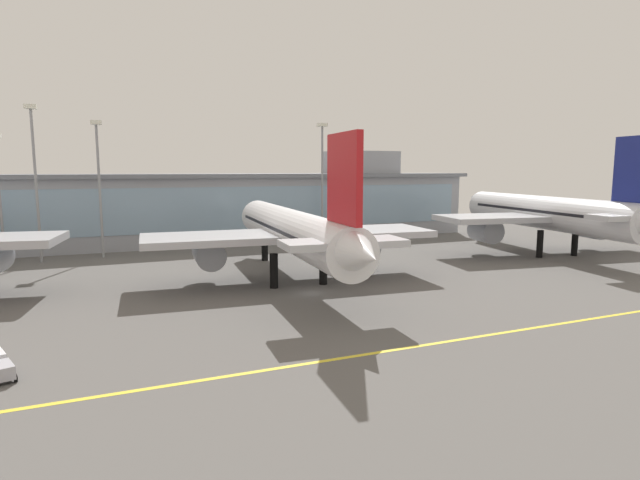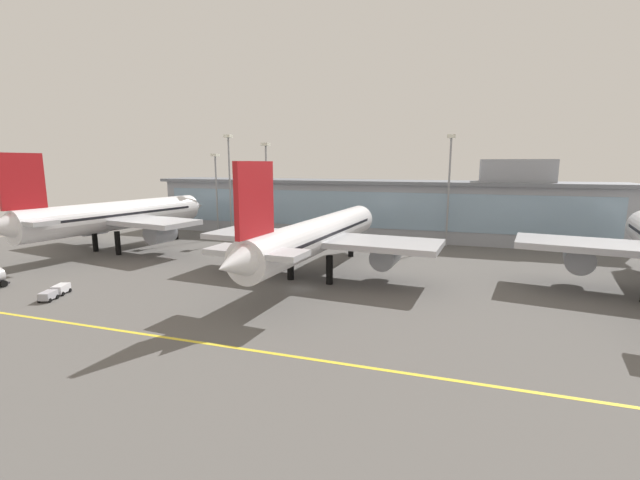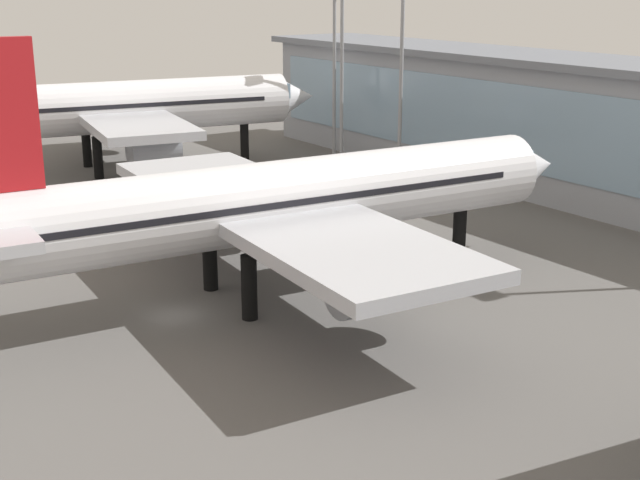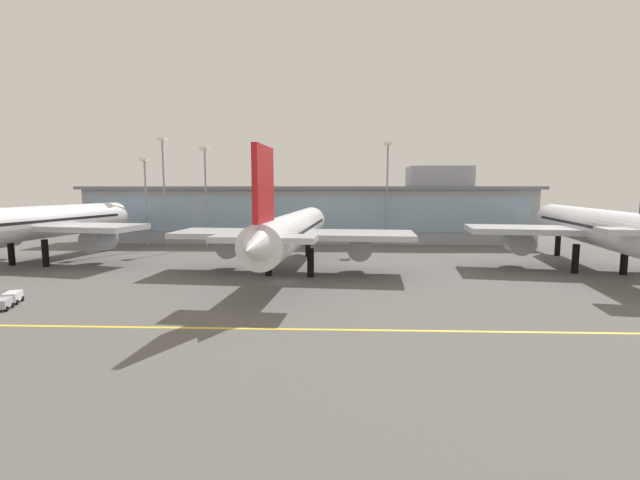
% 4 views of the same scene
% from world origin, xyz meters
% --- Properties ---
extents(ground_plane, '(180.00, 180.00, 0.00)m').
position_xyz_m(ground_plane, '(0.00, 0.00, 0.00)').
color(ground_plane, '#5B5956').
extents(airliner_near_left, '(40.37, 52.55, 20.67)m').
position_xyz_m(airliner_near_left, '(-48.02, 15.01, 7.58)').
color(airliner_near_left, black).
rests_on(airliner_near_left, ground).
extents(airliner_near_right, '(40.54, 54.73, 19.12)m').
position_xyz_m(airliner_near_right, '(0.31, 7.57, 6.99)').
color(airliner_near_right, black).
rests_on(airliner_near_right, ground).
extents(apron_light_mast_west, '(1.80, 1.80, 21.35)m').
position_xyz_m(apron_light_mast_west, '(-39.14, 40.89, 14.19)').
color(apron_light_mast_west, gray).
rests_on(apron_light_mast_west, ground).
extents(apron_light_mast_centre, '(1.80, 1.80, 25.87)m').
position_xyz_m(apron_light_mast_centre, '(-33.37, 37.95, 16.69)').
color(apron_light_mast_centre, gray).
rests_on(apron_light_mast_centre, ground).
extents(apron_light_mast_far_east, '(1.80, 1.80, 23.81)m').
position_xyz_m(apron_light_mast_far_east, '(-23.78, 39.22, 15.56)').
color(apron_light_mast_far_east, gray).
rests_on(apron_light_mast_far_east, ground).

